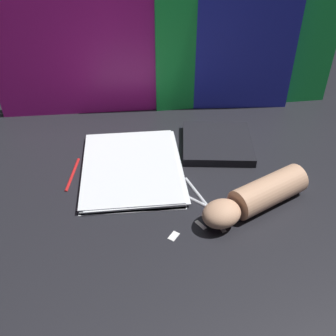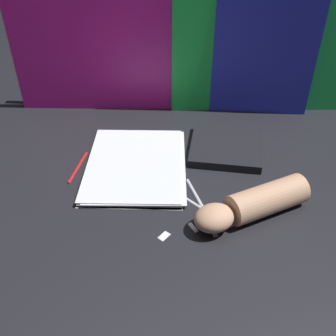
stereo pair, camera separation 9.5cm
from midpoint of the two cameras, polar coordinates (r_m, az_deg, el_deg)
name	(u,v)px [view 2 (the right image)]	position (r m, az deg, el deg)	size (l,w,h in m)	color
ground_plane	(185,187)	(0.99, 5.29, -2.80)	(6.00, 6.00, 0.00)	black
backdrop_panel_left	(101,54)	(1.27, -7.55, 16.10)	(0.55, 0.02, 0.37)	#D81E9E
backdrop_panel_center	(183,54)	(1.26, 4.40, 16.13)	(0.81, 0.07, 0.37)	#2833D1
backdrop_panel_right	(269,40)	(1.29, 16.62, 17.35)	(0.58, 0.04, 0.47)	green
paper_stack	(136,165)	(1.05, -2.10, 0.33)	(0.26, 0.34, 0.02)	white
book_closed	(225,147)	(1.13, 10.74, 2.98)	(0.22, 0.23, 0.02)	black
scissors	(203,208)	(0.93, 8.01, -5.86)	(0.14, 0.17, 0.01)	silver
hand_forearm	(253,204)	(0.92, 15.21, -5.20)	(0.29, 0.19, 0.07)	tan
paper_scrap_near	(214,232)	(0.88, 9.82, -9.31)	(0.02, 0.03, 0.00)	white
paper_scrap_mid	(164,236)	(0.87, 2.62, -9.97)	(0.03, 0.03, 0.00)	white
paper_scrap_far	(230,225)	(0.91, 12.06, -8.17)	(0.02, 0.02, 0.00)	white
paper_scrap_side	(193,227)	(0.89, 6.76, -8.67)	(0.02, 0.03, 0.00)	white
pen	(78,166)	(1.07, -10.52, 0.14)	(0.03, 0.14, 0.01)	red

